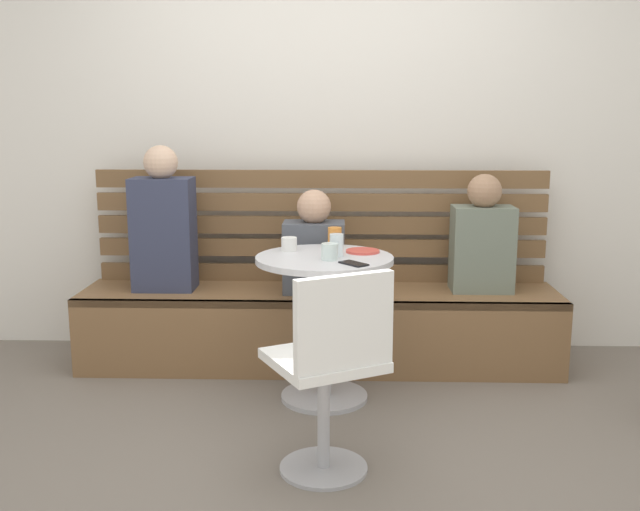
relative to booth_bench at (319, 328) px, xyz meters
The scene contains 15 objects.
ground 1.22m from the booth_bench, 90.00° to the right, with size 8.00×8.00×0.00m, color #70665B.
back_wall 1.31m from the booth_bench, 90.00° to the left, with size 5.20×0.10×2.90m, color silver.
booth_bench is the anchor object (origin of this frame).
booth_backrest 0.61m from the booth_bench, 90.00° to the left, with size 2.65×0.04×0.66m.
cafe_table 0.59m from the booth_bench, 85.28° to the right, with size 0.68×0.68×0.74m.
white_chair 1.34m from the booth_bench, 86.14° to the right, with size 0.54×0.54×0.85m.
person_adult 1.06m from the booth_bench, behind, with size 0.34×0.22×0.82m.
person_child_left 1.05m from the booth_bench, ahead, with size 0.34×0.22×0.66m.
person_child_middle 0.47m from the booth_bench, 146.52° to the right, with size 0.34×0.22×0.58m.
cup_tumbler_orange 0.62m from the booth_bench, 68.75° to the right, with size 0.07×0.07×0.10m, color orange.
cup_glass_short 0.82m from the booth_bench, 83.38° to the right, with size 0.08×0.08×0.08m, color silver.
cup_ceramic_white 0.68m from the booth_bench, 110.94° to the right, with size 0.08×0.08×0.07m, color white.
cup_water_clear 0.77m from the booth_bench, 78.53° to the right, with size 0.07×0.07×0.11m, color white.
plate_small 0.70m from the booth_bench, 59.75° to the right, with size 0.17×0.17×0.01m, color #DB4C42.
phone_on_table 0.89m from the booth_bench, 75.34° to the right, with size 0.07×0.14×0.01m, color black.
Camera 1 is at (0.13, -2.78, 1.43)m, focal length 40.56 mm.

